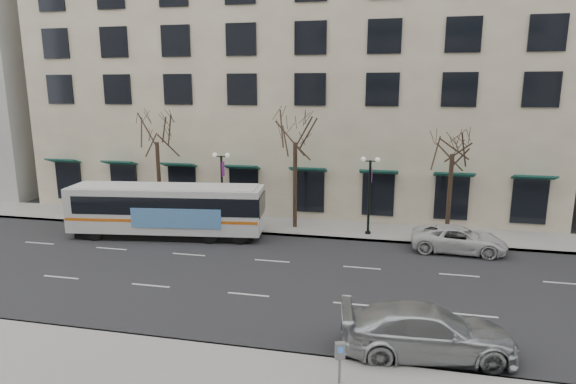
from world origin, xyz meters
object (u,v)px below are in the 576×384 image
(lamp_post_right, at_px, (369,192))
(white_pickup, at_px, (459,239))
(tree_far_mid, at_px, (295,128))
(city_bus, at_px, (168,209))
(tree_far_right, at_px, (453,139))
(pay_station, at_px, (340,354))
(lamp_post_left, at_px, (222,186))
(tree_far_left, at_px, (156,129))
(silver_car, at_px, (427,331))

(lamp_post_right, height_order, white_pickup, lamp_post_right)
(tree_far_mid, distance_m, city_bus, 9.84)
(city_bus, bearing_deg, tree_far_right, 3.64)
(pay_station, bearing_deg, lamp_post_left, 102.46)
(tree_far_mid, distance_m, lamp_post_left, 6.40)
(tree_far_right, height_order, lamp_post_right, tree_far_right)
(tree_far_left, xyz_separation_m, silver_car, (17.83, -14.69, -5.79))
(lamp_post_right, distance_m, white_pickup, 6.14)
(silver_car, relative_size, pay_station, 4.39)
(tree_far_left, relative_size, city_bus, 0.66)
(tree_far_right, distance_m, white_pickup, 6.25)
(tree_far_left, height_order, lamp_post_left, tree_far_left)
(tree_far_mid, bearing_deg, silver_car, -61.95)
(tree_far_right, bearing_deg, city_bus, -168.88)
(city_bus, height_order, silver_car, city_bus)
(tree_far_left, height_order, white_pickup, tree_far_left)
(tree_far_mid, xyz_separation_m, silver_car, (7.83, -14.69, -6.00))
(tree_far_mid, bearing_deg, white_pickup, -14.06)
(silver_car, distance_m, white_pickup, 12.36)
(tree_far_right, bearing_deg, white_pickup, -81.59)
(city_bus, xyz_separation_m, white_pickup, (18.08, 0.88, -1.09))
(lamp_post_right, relative_size, pay_station, 3.67)
(city_bus, distance_m, silver_car, 19.17)
(tree_far_right, bearing_deg, tree_far_mid, 180.00)
(tree_far_left, xyz_separation_m, lamp_post_left, (5.01, -0.60, -3.75))
(tree_far_right, relative_size, lamp_post_left, 1.55)
(tree_far_right, height_order, silver_car, tree_far_right)
(lamp_post_right, xyz_separation_m, pay_station, (-0.06, -16.73, -1.76))
(tree_far_left, xyz_separation_m, tree_far_right, (20.00, 0.00, -0.28))
(lamp_post_left, bearing_deg, tree_far_mid, 6.85)
(lamp_post_left, height_order, pay_station, lamp_post_left)
(tree_far_left, distance_m, silver_car, 23.82)
(tree_far_right, height_order, lamp_post_left, tree_far_right)
(tree_far_left, xyz_separation_m, white_pickup, (20.38, -2.60, -5.94))
(white_pickup, height_order, pay_station, pay_station)
(lamp_post_left, height_order, silver_car, lamp_post_left)
(tree_far_right, xyz_separation_m, white_pickup, (0.38, -2.60, -5.67))
(lamp_post_right, bearing_deg, tree_far_left, 177.71)
(tree_far_left, relative_size, white_pickup, 1.53)
(tree_far_mid, height_order, lamp_post_right, tree_far_mid)
(city_bus, bearing_deg, pay_station, -55.10)
(tree_far_mid, relative_size, lamp_post_left, 1.64)
(city_bus, bearing_deg, silver_car, -43.33)
(lamp_post_right, xyz_separation_m, silver_car, (2.82, -14.09, -2.04))
(tree_far_mid, relative_size, white_pickup, 1.57)
(tree_far_mid, height_order, tree_far_right, tree_far_mid)
(lamp_post_left, bearing_deg, city_bus, -133.19)
(tree_far_mid, distance_m, tree_far_right, 10.01)
(silver_car, bearing_deg, lamp_post_right, 3.70)
(lamp_post_right, xyz_separation_m, white_pickup, (5.38, -2.00, -2.19))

